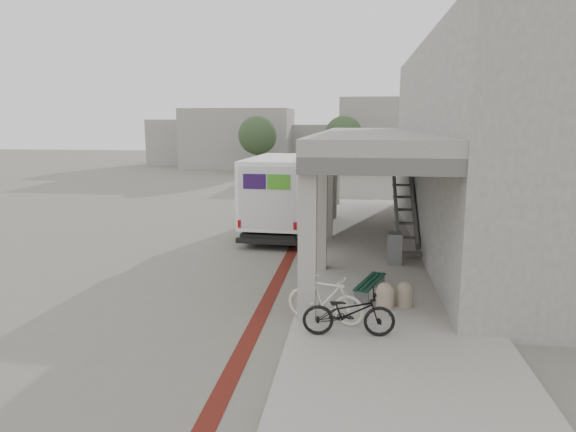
# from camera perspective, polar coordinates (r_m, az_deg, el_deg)

# --- Properties ---
(ground) EXTENTS (120.00, 120.00, 0.00)m
(ground) POSITION_cam_1_polar(r_m,az_deg,el_deg) (15.08, -4.62, -6.41)
(ground) COLOR slate
(ground) RESTS_ON ground
(bike_lane_stripe) EXTENTS (0.35, 40.00, 0.01)m
(bike_lane_stripe) POSITION_cam_1_polar(r_m,az_deg,el_deg) (16.82, 0.15, -4.57)
(bike_lane_stripe) COLOR #561811
(bike_lane_stripe) RESTS_ON ground
(sidewalk) EXTENTS (4.40, 28.00, 0.12)m
(sidewalk) POSITION_cam_1_polar(r_m,az_deg,el_deg) (14.78, 10.83, -6.68)
(sidewalk) COLOR gray
(sidewalk) RESTS_ON ground
(transit_building) EXTENTS (7.60, 17.00, 7.00)m
(transit_building) POSITION_cam_1_polar(r_m,az_deg,el_deg) (19.00, 19.04, 6.99)
(transit_building) COLOR gray
(transit_building) RESTS_ON ground
(distant_backdrop) EXTENTS (28.00, 10.00, 6.50)m
(distant_backdrop) POSITION_cam_1_polar(r_m,az_deg,el_deg) (50.36, 0.76, 8.63)
(distant_backdrop) COLOR gray
(distant_backdrop) RESTS_ON ground
(tree_left) EXTENTS (3.20, 3.20, 4.80)m
(tree_left) POSITION_cam_1_polar(r_m,az_deg,el_deg) (42.88, -3.39, 8.91)
(tree_left) COLOR #38281C
(tree_left) RESTS_ON ground
(tree_mid) EXTENTS (3.20, 3.20, 4.80)m
(tree_mid) POSITION_cam_1_polar(r_m,az_deg,el_deg) (44.13, 6.19, 8.92)
(tree_mid) COLOR #38281C
(tree_mid) RESTS_ON ground
(tree_right) EXTENTS (3.20, 3.20, 4.80)m
(tree_right) POSITION_cam_1_polar(r_m,az_deg,el_deg) (43.67, 16.82, 8.52)
(tree_right) COLOR #38281C
(tree_right) RESTS_ON ground
(fedex_truck) EXTENTS (2.59, 7.19, 3.02)m
(fedex_truck) POSITION_cam_1_polar(r_m,az_deg,el_deg) (20.60, -0.30, 2.79)
(fedex_truck) COLOR black
(fedex_truck) RESTS_ON ground
(bench) EXTENTS (0.85, 1.66, 0.38)m
(bench) POSITION_cam_1_polar(r_m,az_deg,el_deg) (12.93, 9.11, -7.59)
(bench) COLOR slate
(bench) RESTS_ON sidewalk
(bollard_near) EXTENTS (0.40, 0.40, 0.59)m
(bollard_near) POSITION_cam_1_polar(r_m,az_deg,el_deg) (12.38, 12.84, -8.44)
(bollard_near) COLOR gray
(bollard_near) RESTS_ON sidewalk
(bollard_far) EXTENTS (0.40, 0.40, 0.60)m
(bollard_far) POSITION_cam_1_polar(r_m,az_deg,el_deg) (12.19, 10.71, -8.64)
(bollard_far) COLOR tan
(bollard_far) RESTS_ON sidewalk
(utility_cabinet) EXTENTS (0.43, 0.57, 0.93)m
(utility_cabinet) POSITION_cam_1_polar(r_m,az_deg,el_deg) (15.90, 11.72, -3.51)
(utility_cabinet) COLOR gray
(utility_cabinet) RESTS_ON sidewalk
(bicycle_black) EXTENTS (1.90, 0.79, 0.98)m
(bicycle_black) POSITION_cam_1_polar(r_m,az_deg,el_deg) (10.53, 6.76, -10.58)
(bicycle_black) COLOR black
(bicycle_black) RESTS_ON sidewalk
(bicycle_cream) EXTENTS (1.82, 1.03, 1.06)m
(bicycle_cream) POSITION_cam_1_polar(r_m,az_deg,el_deg) (11.13, 4.15, -9.13)
(bicycle_cream) COLOR beige
(bicycle_cream) RESTS_ON sidewalk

